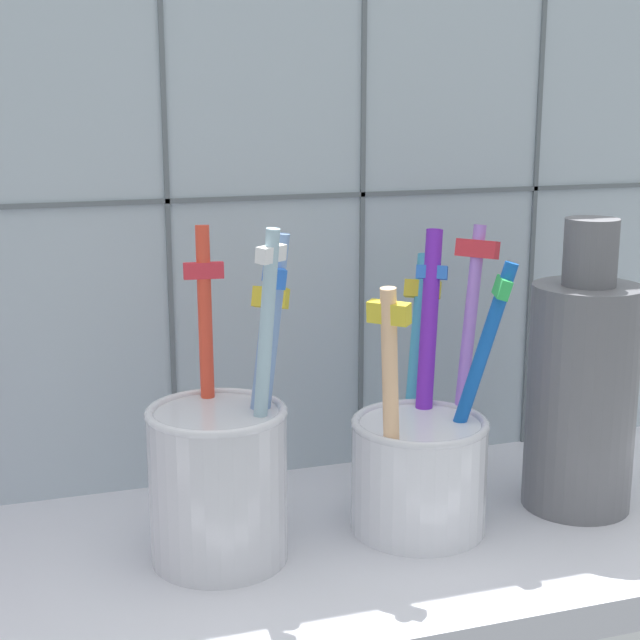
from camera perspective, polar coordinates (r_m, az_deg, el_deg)
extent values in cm
cube|color=silver|center=(57.64, 0.12, -13.74)|extent=(64.00, 22.00, 2.00)
cube|color=#B2C1CC|center=(63.03, -3.35, 8.99)|extent=(64.00, 2.00, 45.00)
cube|color=slate|center=(60.62, -9.00, 8.68)|extent=(0.30, 0.20, 45.00)
cube|color=slate|center=(63.94, 2.53, 9.06)|extent=(0.30, 0.20, 45.00)
cube|color=slate|center=(69.50, 12.58, 9.09)|extent=(0.30, 0.20, 45.00)
cube|color=slate|center=(62.15, -3.06, 7.17)|extent=(64.00, 0.20, 0.30)
cylinder|color=silver|center=(54.36, -6.06, -9.48)|extent=(7.54, 7.54, 8.45)
torus|color=silver|center=(52.88, -6.17, -5.26)|extent=(7.67, 7.67, 0.50)
cylinder|color=#A2C5D4|center=(51.45, -3.44, -4.57)|extent=(2.11, 2.41, 18.14)
cube|color=white|center=(49.20, -2.88, 3.90)|extent=(1.89, 1.69, 0.88)
cylinder|color=#F5452D|center=(54.96, -6.61, -3.71)|extent=(1.06, 2.33, 17.70)
cube|color=#E5333F|center=(53.97, -6.84, 2.90)|extent=(2.28, 1.08, 0.96)
cylinder|color=#D99EB0|center=(56.69, -3.43, -5.07)|extent=(3.74, 4.97, 14.22)
cube|color=yellow|center=(56.79, -2.91, 1.33)|extent=(2.34, 2.10, 1.38)
cylinder|color=#7B9FD5|center=(52.63, -3.35, -4.47)|extent=(3.29, 1.19, 17.67)
cube|color=blue|center=(51.20, -2.61, 2.56)|extent=(0.87, 2.56, 1.11)
cylinder|color=white|center=(58.16, 5.66, -8.95)|extent=(7.89, 7.89, 6.51)
torus|color=silver|center=(57.01, 5.73, -5.92)|extent=(8.00, 8.00, 0.50)
cylinder|color=purple|center=(59.45, 6.23, -2.95)|extent=(3.99, 5.58, 16.81)
cube|color=blue|center=(59.72, 6.57, 2.79)|extent=(2.04, 1.70, 0.96)
cylinder|color=#AF77E8|center=(59.36, 8.48, -2.79)|extent=(3.40, 2.98, 17.14)
cube|color=#E5333F|center=(58.91, 9.20, 4.14)|extent=(2.34, 2.56, 1.17)
cylinder|color=blue|center=(56.90, 8.71, -4.34)|extent=(5.05, 2.39, 15.64)
cube|color=green|center=(55.60, 10.63, 1.87)|extent=(1.47, 2.12, 1.23)
cylinder|color=#F6BE8A|center=(53.55, 4.18, -5.75)|extent=(2.18, 2.11, 14.80)
cube|color=yellow|center=(51.46, 4.06, 0.43)|extent=(2.19, 2.27, 1.20)
cylinder|color=#46ABD7|center=(61.43, 5.61, -3.32)|extent=(4.55, 6.16, 14.99)
cube|color=yellow|center=(62.02, 6.02, 1.82)|extent=(2.47, 2.12, 1.26)
cylinder|color=slate|center=(61.84, 14.85, -4.31)|extent=(6.60, 6.60, 13.96)
cylinder|color=slate|center=(59.81, 15.36, 3.91)|extent=(3.19, 3.19, 3.98)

